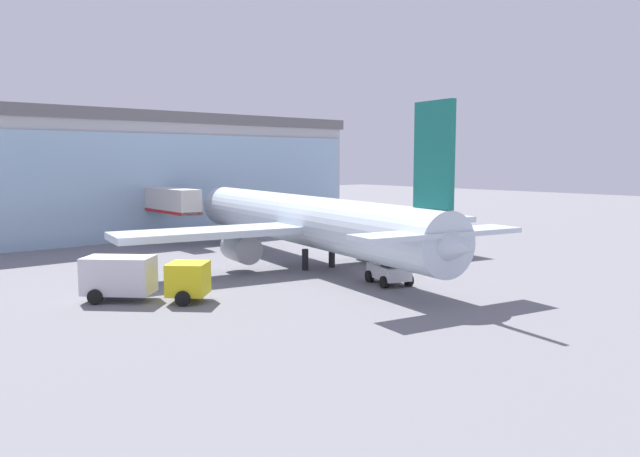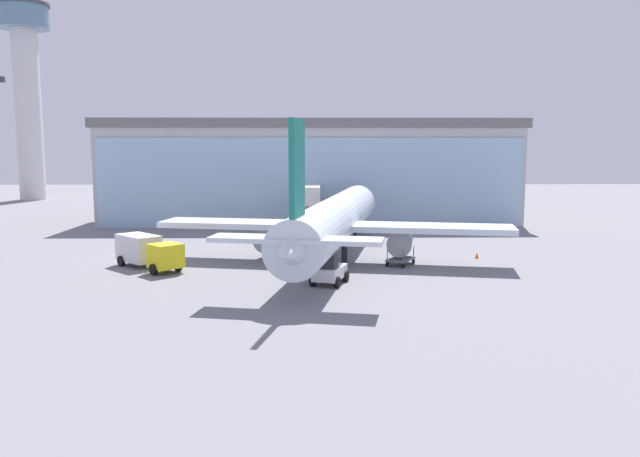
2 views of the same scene
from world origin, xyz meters
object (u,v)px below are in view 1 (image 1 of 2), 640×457
Objects in this scene: catering_truck at (141,277)px; safety_cone_nose at (368,276)px; pushback_tug at (390,270)px; safety_cone_wingtip at (407,246)px; baggage_cart at (377,255)px; jet_bridge at (166,202)px; airplane at (305,221)px.

safety_cone_nose is at bearing 29.62° from catering_truck.
pushback_tug is 6.57× the size of safety_cone_wingtip.
pushback_tug is at bearing 22.72° from catering_truck.
safety_cone_wingtip is (13.65, 10.41, -0.70)m from pushback_tug.
pushback_tug reaches higher than safety_cone_wingtip.
baggage_cart is 5.86× the size of safety_cone_nose.
jet_bridge is 20.39× the size of safety_cone_nose.
airplane is (1.98, -19.77, -0.62)m from jet_bridge.
baggage_cart is at bearing -156.71° from safety_cone_wingtip.
baggage_cart is 8.17m from safety_cone_nose.
jet_bridge is 1.66× the size of catering_truck.
baggage_cart is (7.48, -22.39, -3.65)m from jet_bridge.
airplane reaches higher than jet_bridge.
catering_truck is (-13.64, -23.35, -2.68)m from jet_bridge.
safety_cone_wingtip is at bearing -33.33° from pushback_tug.
safety_cone_wingtip is (28.48, 4.13, -1.19)m from catering_truck.
safety_cone_nose is at bearing -148.36° from safety_cone_wingtip.
jet_bridge is 23.89m from baggage_cart.
airplane is 11.99× the size of baggage_cart.
jet_bridge is 19.88m from airplane.
airplane is at bearing -172.25° from jet_bridge.
safety_cone_nose is (-6.27, -5.23, -0.23)m from baggage_cart.
airplane is at bearing -177.56° from safety_cone_wingtip.
airplane reaches higher than safety_cone_nose.
baggage_cart is 0.89× the size of pushback_tug.
catering_truck is 2.10× the size of baggage_cart.
safety_cone_nose is (-0.77, -7.85, -3.25)m from airplane.
catering_truck reaches higher than safety_cone_nose.
safety_cone_nose and safety_cone_wingtip have the same top height.
catering_truck is at bearing 86.39° from pushback_tug.
catering_truck is 16.11m from pushback_tug.
jet_bridge is 0.29× the size of airplane.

